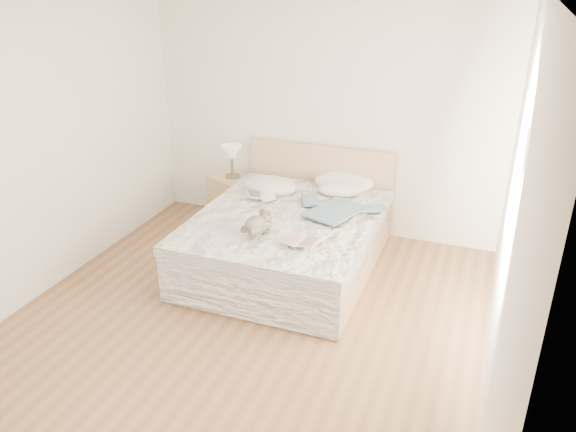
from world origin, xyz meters
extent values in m
cube|color=brown|center=(0.00, 0.00, 0.00)|extent=(4.00, 4.50, 0.00)
cube|color=silver|center=(0.00, 2.25, 1.35)|extent=(4.00, 0.02, 2.70)
cube|color=silver|center=(-2.00, 0.00, 1.35)|extent=(0.02, 4.50, 2.70)
cube|color=silver|center=(2.00, 0.00, 1.35)|extent=(0.02, 4.50, 2.70)
cube|color=white|center=(1.99, 0.30, 1.45)|extent=(0.02, 1.30, 1.10)
cube|color=tan|center=(0.00, 1.15, 0.10)|extent=(1.68, 2.08, 0.20)
cube|color=silver|center=(0.00, 1.15, 0.35)|extent=(1.60, 2.00, 0.30)
cube|color=silver|center=(0.00, 1.10, 0.54)|extent=(1.72, 2.05, 0.10)
cube|color=tan|center=(0.00, 2.19, 0.50)|extent=(1.70, 0.06, 1.00)
cube|color=tan|center=(-1.04, 1.99, 0.28)|extent=(0.58, 0.55, 0.56)
cylinder|color=#4C4842|center=(-1.02, 1.99, 0.57)|extent=(0.18, 0.18, 0.02)
cylinder|color=#3C3732|center=(-1.02, 1.99, 0.70)|extent=(0.03, 0.03, 0.24)
cone|color=silver|center=(-1.02, 1.99, 0.86)|extent=(0.28, 0.28, 0.18)
ellipsoid|color=white|center=(-0.41, 1.70, 0.64)|extent=(0.65, 0.48, 0.18)
ellipsoid|color=white|center=(0.31, 2.09, 0.64)|extent=(0.70, 0.51, 0.20)
ellipsoid|color=silver|center=(0.35, 1.91, 0.64)|extent=(0.67, 0.63, 0.16)
cube|color=white|center=(-0.39, 1.40, 0.63)|extent=(0.38, 0.35, 0.02)
cube|color=#F5E6C9|center=(0.35, 0.57, 0.63)|extent=(0.35, 0.26, 0.02)
camera|label=1|loc=(1.81, -3.59, 2.86)|focal=35.00mm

